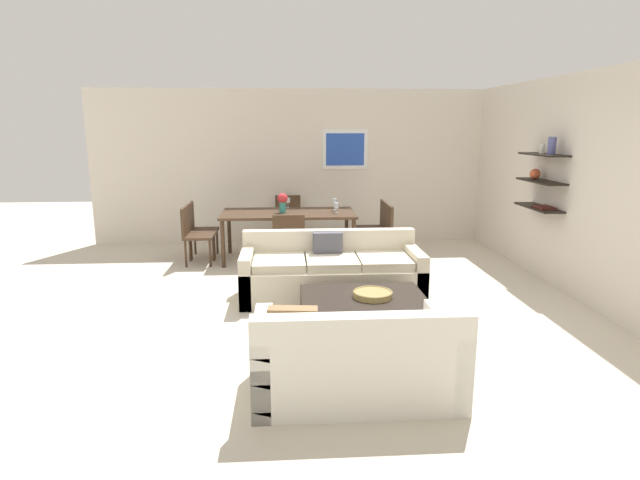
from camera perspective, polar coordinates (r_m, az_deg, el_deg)
The scene contains 18 objects.
ground_plane at distance 6.15m, azimuth 1.18°, elevation -7.22°, with size 18.00×18.00×0.00m, color beige.
back_wall_unit at distance 9.37m, azimuth 1.21°, elevation 8.02°, with size 8.40×0.09×2.70m.
right_wall_shelf_unit at distance 7.33m, azimuth 25.21°, elevation 5.62°, with size 0.34×8.20×2.70m.
sofa_beige at distance 6.38m, azimuth 1.23°, elevation -3.74°, with size 2.18×0.90×0.78m.
loveseat_white at distance 4.15m, azimuth 3.84°, elevation -12.89°, with size 1.58×0.90×0.78m.
coffee_table at distance 5.33m, azimuth 4.80°, elevation -8.25°, with size 1.26×1.01×0.38m.
decorative_bowl at distance 5.28m, azimuth 5.80°, elevation -5.90°, with size 0.40×0.40×0.06m.
dining_table at distance 8.15m, azimuth -3.50°, elevation 2.64°, with size 2.07×1.02×0.75m.
dining_chair_left_far at distance 8.53m, azimuth -13.22°, elevation 1.51°, with size 0.44×0.44×0.88m.
dining_chair_right_near at distance 8.09m, azimuth 6.78°, elevation 1.18°, with size 0.44×0.44×0.88m.
dining_chair_head at distance 9.09m, azimuth -3.52°, elevation 2.47°, with size 0.44×0.44×0.88m.
dining_chair_foot at distance 7.28m, azimuth -3.44°, elevation -0.01°, with size 0.44×0.44×0.88m.
dining_chair_left_near at distance 8.08m, azimuth -13.73°, elevation 0.89°, with size 0.44×0.44×0.88m.
dining_chair_right_far at distance 8.54m, azimuth 6.22°, elevation 1.78°, with size 0.44×0.44×0.88m.
wine_glass_right_far at distance 8.28m, azimuth 1.65°, elevation 4.16°, with size 0.08×0.08×0.19m.
wine_glass_right_near at distance 8.04m, azimuth 1.81°, elevation 3.76°, with size 0.08×0.08×0.16m.
wine_glass_head at distance 8.57m, azimuth -3.53°, elevation 4.32°, with size 0.07×0.07×0.16m.
centerpiece_vase at distance 8.10m, azimuth -4.12°, elevation 4.28°, with size 0.16×0.16×0.30m.
Camera 1 is at (-0.51, -5.77, 2.06)m, focal length 29.21 mm.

